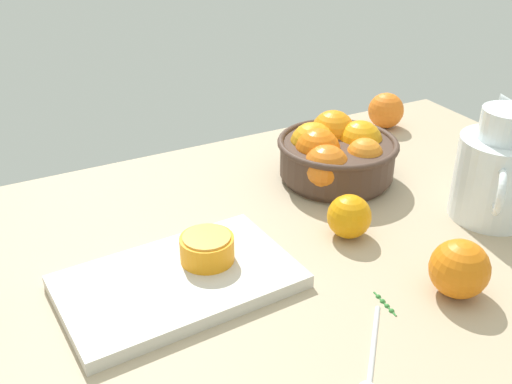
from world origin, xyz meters
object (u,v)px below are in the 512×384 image
object	(u,v)px
fruit_bowl	(335,153)
orange_half_0	(207,248)
loose_orange_2	(459,269)
spoon	(370,366)
juice_pitcher	(496,178)
cutting_board	(179,282)
loose_orange_1	(386,110)
loose_orange_0	(349,216)

from	to	relation	value
fruit_bowl	orange_half_0	distance (cm)	36.81
loose_orange_2	spoon	bearing A→B (deg)	-162.49
fruit_bowl	juice_pitcher	distance (cm)	28.50
loose_orange_2	spoon	world-z (taller)	loose_orange_2
juice_pitcher	fruit_bowl	bearing A→B (deg)	124.17
orange_half_0	loose_orange_2	distance (cm)	35.39
fruit_bowl	cutting_board	bearing A→B (deg)	-155.05
loose_orange_1	cutting_board	bearing A→B (deg)	-151.68
loose_orange_1	spoon	world-z (taller)	loose_orange_1
cutting_board	loose_orange_0	world-z (taller)	loose_orange_0
fruit_bowl	cutting_board	size ratio (longest dim) A/B	0.69
loose_orange_0	loose_orange_1	distance (cm)	47.87
cutting_board	loose_orange_0	distance (cm)	29.31
juice_pitcher	loose_orange_2	size ratio (longest dim) A/B	2.39
fruit_bowl	cutting_board	distance (cm)	42.52
loose_orange_1	loose_orange_0	bearing A→B (deg)	-135.06
juice_pitcher	loose_orange_1	xyz separation A→B (cm)	(8.76, 39.69, -3.26)
loose_orange_0	loose_orange_2	world-z (taller)	loose_orange_2
spoon	cutting_board	bearing A→B (deg)	120.16
spoon	loose_orange_2	bearing A→B (deg)	17.51
fruit_bowl	orange_half_0	xyz separation A→B (cm)	(-33.07, -16.09, -1.33)
orange_half_0	cutting_board	bearing A→B (deg)	-161.66
juice_pitcher	orange_half_0	xyz separation A→B (cm)	(-49.05, 7.43, -3.22)
loose_orange_0	juice_pitcher	bearing A→B (deg)	-13.17
juice_pitcher	loose_orange_1	distance (cm)	40.77
spoon	fruit_bowl	bearing A→B (deg)	61.06
orange_half_0	loose_orange_0	distance (cm)	23.98
cutting_board	loose_orange_2	xyz separation A→B (cm)	(33.94, -19.01, 3.14)
orange_half_0	loose_orange_0	bearing A→B (deg)	-3.72
loose_orange_1	spoon	xyz separation A→B (cm)	(-48.49, -59.12, -3.56)
fruit_bowl	loose_orange_2	world-z (taller)	fruit_bowl
fruit_bowl	juice_pitcher	bearing A→B (deg)	-55.83
juice_pitcher	loose_orange_1	world-z (taller)	juice_pitcher
fruit_bowl	loose_orange_1	bearing A→B (deg)	33.16
juice_pitcher	loose_orange_0	world-z (taller)	juice_pitcher
fruit_bowl	loose_orange_0	xyz separation A→B (cm)	(-9.15, -17.65, -1.80)
orange_half_0	spoon	distance (cm)	28.66
cutting_board	loose_orange_2	distance (cm)	39.03
loose_orange_2	fruit_bowl	bearing A→B (deg)	83.18
orange_half_0	loose_orange_1	distance (cm)	66.19
juice_pitcher	loose_orange_0	xyz separation A→B (cm)	(-25.12, 5.88, -3.68)
orange_half_0	loose_orange_2	bearing A→B (deg)	-35.92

